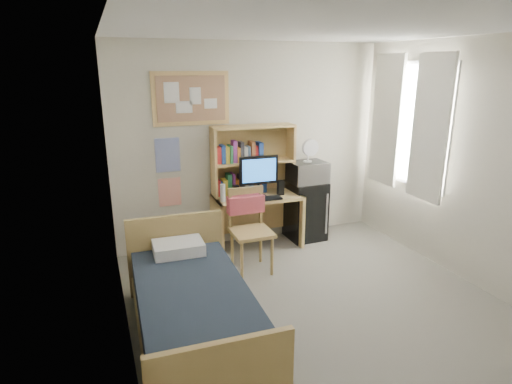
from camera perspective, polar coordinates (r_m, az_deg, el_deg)
name	(u,v)px	position (r m, az deg, el deg)	size (l,w,h in m)	color
floor	(328,317)	(4.31, 9.63, -16.12)	(3.60, 4.20, 0.02)	gray
ceiling	(344,26)	(3.66, 11.71, 20.90)	(3.60, 4.20, 0.02)	silver
wall_back	(251,145)	(5.63, -0.61, 6.26)	(3.60, 0.04, 2.60)	beige
wall_left	(120,209)	(3.25, -17.67, -2.20)	(0.04, 4.20, 2.60)	beige
wall_right	(490,168)	(4.95, 28.71, 2.79)	(0.04, 4.20, 2.60)	beige
window_unit	(409,124)	(5.70, 19.67, 8.49)	(0.10, 1.40, 1.70)	white
curtain_left	(430,129)	(5.38, 22.17, 7.82)	(0.04, 0.55, 1.70)	white
curtain_right	(386,121)	(5.99, 16.97, 9.08)	(0.04, 0.55, 1.70)	white
bulletin_board	(191,99)	(5.32, -8.65, 12.22)	(0.94, 0.03, 0.64)	#A57957
poster_wave	(168,155)	(5.35, -11.71, 4.84)	(0.30, 0.01, 0.42)	#2A40A9
poster_japan	(170,192)	(5.46, -11.43, 0.01)	(0.28, 0.01, 0.36)	#E84728
desk	(257,221)	(5.60, 0.14, -3.90)	(1.12, 0.56, 0.70)	#E0B86D
desk_chair	(252,232)	(4.88, -0.59, -5.30)	(0.49, 0.49, 0.97)	tan
mini_fridge	(305,210)	(5.90, 6.59, -2.39)	(0.47, 0.47, 0.80)	black
bed	(194,316)	(3.82, -8.23, -16.02)	(0.94, 1.87, 0.51)	black
hutch	(253,160)	(5.51, -0.37, 4.35)	(1.08, 0.27, 0.88)	#E0B86D
monitor	(259,176)	(5.36, 0.36, 2.09)	(0.50, 0.04, 0.54)	black
keyboard	(262,199)	(5.30, 0.87, -0.94)	(0.48, 0.15, 0.02)	black
speaker_left	(236,192)	(5.32, -2.69, -0.04)	(0.07, 0.07, 0.18)	black
speaker_right	(281,188)	(5.51, 3.30, 0.59)	(0.08, 0.08, 0.19)	black
water_bottle	(223,193)	(5.23, -4.45, -0.12)	(0.06, 0.06, 0.22)	white
hoodie	(246,204)	(4.97, -1.39, -1.63)	(0.43, 0.13, 0.21)	#DD5460
microwave	(307,172)	(5.73, 6.86, 2.66)	(0.48, 0.36, 0.28)	silver
desk_fan	(308,152)	(5.67, 6.96, 5.36)	(0.22, 0.22, 0.27)	white
pillow	(178,248)	(4.33, -10.31, -7.30)	(0.49, 0.34, 0.12)	white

